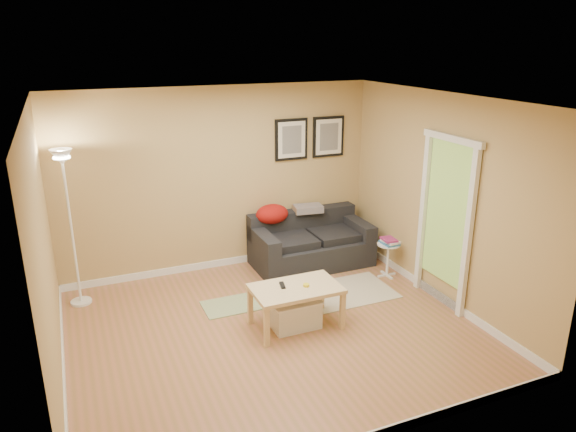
% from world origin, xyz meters
% --- Properties ---
extents(floor, '(4.50, 4.50, 0.00)m').
position_xyz_m(floor, '(0.00, 0.00, 0.00)').
color(floor, '#A86848').
rests_on(floor, ground).
extents(ceiling, '(4.50, 4.50, 0.00)m').
position_xyz_m(ceiling, '(0.00, 0.00, 2.60)').
color(ceiling, white).
rests_on(ceiling, wall_back).
extents(wall_back, '(4.50, 0.00, 4.50)m').
position_xyz_m(wall_back, '(0.00, 2.00, 1.30)').
color(wall_back, tan).
rests_on(wall_back, ground).
extents(wall_front, '(4.50, 0.00, 4.50)m').
position_xyz_m(wall_front, '(0.00, -2.00, 1.30)').
color(wall_front, tan).
rests_on(wall_front, ground).
extents(wall_left, '(0.00, 4.00, 4.00)m').
position_xyz_m(wall_left, '(-2.25, 0.00, 1.30)').
color(wall_left, tan).
rests_on(wall_left, ground).
extents(wall_right, '(0.00, 4.00, 4.00)m').
position_xyz_m(wall_right, '(2.25, 0.00, 1.30)').
color(wall_right, tan).
rests_on(wall_right, ground).
extents(baseboard_back, '(4.50, 0.02, 0.10)m').
position_xyz_m(baseboard_back, '(0.00, 1.99, 0.05)').
color(baseboard_back, white).
rests_on(baseboard_back, ground).
extents(baseboard_left, '(0.02, 4.00, 0.10)m').
position_xyz_m(baseboard_left, '(-2.24, 0.00, 0.05)').
color(baseboard_left, white).
rests_on(baseboard_left, ground).
extents(baseboard_right, '(0.02, 4.00, 0.10)m').
position_xyz_m(baseboard_right, '(2.24, 0.00, 0.05)').
color(baseboard_right, white).
rests_on(baseboard_right, ground).
extents(sofa, '(1.70, 0.90, 0.75)m').
position_xyz_m(sofa, '(1.21, 1.53, 0.38)').
color(sofa, black).
rests_on(sofa, ground).
extents(red_throw, '(0.48, 0.36, 0.28)m').
position_xyz_m(red_throw, '(0.70, 1.79, 0.77)').
color(red_throw, maroon).
rests_on(red_throw, sofa).
extents(plaid_throw, '(0.45, 0.32, 0.10)m').
position_xyz_m(plaid_throw, '(1.28, 1.80, 0.78)').
color(plaid_throw, '#A3825F').
rests_on(plaid_throw, sofa).
extents(framed_print_left, '(0.50, 0.04, 0.60)m').
position_xyz_m(framed_print_left, '(1.08, 1.98, 1.80)').
color(framed_print_left, black).
rests_on(framed_print_left, wall_back).
extents(framed_print_right, '(0.50, 0.04, 0.60)m').
position_xyz_m(framed_print_right, '(1.68, 1.98, 1.80)').
color(framed_print_right, black).
rests_on(framed_print_right, wall_back).
extents(area_rug, '(1.25, 0.85, 0.01)m').
position_xyz_m(area_rug, '(1.22, 0.51, 0.01)').
color(area_rug, beige).
rests_on(area_rug, ground).
extents(green_runner, '(0.70, 0.50, 0.01)m').
position_xyz_m(green_runner, '(-0.27, 0.74, 0.01)').
color(green_runner, '#668C4C').
rests_on(green_runner, ground).
extents(coffee_table, '(1.02, 0.64, 0.50)m').
position_xyz_m(coffee_table, '(0.28, -0.03, 0.25)').
color(coffee_table, beige).
rests_on(coffee_table, ground).
extents(remote_control, '(0.08, 0.17, 0.02)m').
position_xyz_m(remote_control, '(0.14, 0.06, 0.51)').
color(remote_control, black).
rests_on(remote_control, coffee_table).
extents(tape_roll, '(0.07, 0.07, 0.03)m').
position_xyz_m(tape_roll, '(0.39, -0.06, 0.52)').
color(tape_roll, yellow).
rests_on(tape_roll, coffee_table).
extents(storage_bin, '(0.56, 0.41, 0.35)m').
position_xyz_m(storage_bin, '(0.26, -0.01, 0.17)').
color(storage_bin, white).
rests_on(storage_bin, ground).
extents(side_table, '(0.32, 0.32, 0.48)m').
position_xyz_m(side_table, '(2.02, 0.74, 0.24)').
color(side_table, white).
rests_on(side_table, ground).
extents(book_stack, '(0.26, 0.31, 0.08)m').
position_xyz_m(book_stack, '(2.03, 0.73, 0.53)').
color(book_stack, teal).
rests_on(book_stack, side_table).
extents(floor_lamp, '(0.26, 0.26, 1.99)m').
position_xyz_m(floor_lamp, '(-2.00, 1.57, 0.94)').
color(floor_lamp, white).
rests_on(floor_lamp, ground).
extents(doorway, '(0.12, 1.01, 2.13)m').
position_xyz_m(doorway, '(2.20, -0.15, 1.02)').
color(doorway, white).
rests_on(doorway, ground).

